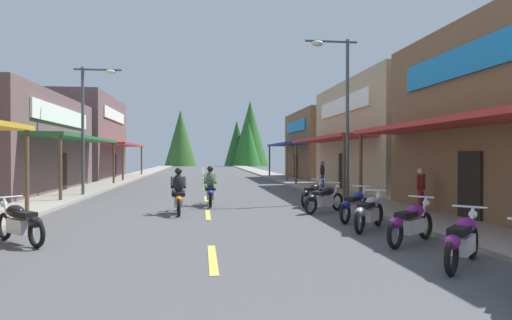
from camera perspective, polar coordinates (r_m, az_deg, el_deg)
The scene contains 21 objects.
ground at distance 32.96m, azimuth -6.76°, elevation -2.92°, with size 10.80×95.57×0.10m, color #4C4C4F.
sidewalk_left at distance 33.56m, azimuth -17.99°, elevation -2.70°, with size 2.25×95.57×0.12m, color gray.
sidewalk_right at distance 33.63m, azimuth 4.43°, elevation -2.66°, with size 2.25×95.57×0.12m, color gray.
centerline_dashes at distance 35.79m, azimuth -6.79°, elevation -2.56°, with size 0.16×69.66×0.01m.
storefront_left_far at distance 40.24m, azimuth -23.56°, elevation 2.66°, with size 9.71×11.74×6.92m.
storefront_right_middle at distance 26.19m, azimuth 18.74°, elevation 2.95°, with size 8.98×11.42×6.12m.
storefront_right_far at distance 37.41m, azimuth 10.21°, elevation 1.88°, with size 8.46×9.83×5.63m.
streetlamp_left at distance 22.24m, azimuth -20.87°, elevation 5.85°, with size 2.19×0.30×6.16m.
streetlamp_right at distance 18.51m, azimuth 10.93°, elevation 8.02°, with size 2.19×0.30×6.78m.
motorcycle_parked_right_1 at distance 8.63m, azimuth 25.40°, elevation -9.39°, with size 1.59×1.57×1.04m.
motorcycle_parked_right_2 at distance 10.37m, azimuth 19.58°, elevation -7.68°, with size 1.74×1.40×1.04m.
motorcycle_parked_right_3 at distance 11.97m, azimuth 14.59°, elevation -6.56°, with size 1.46×1.70×1.04m.
motorcycle_parked_right_4 at distance 13.48m, azimuth 12.83°, elevation -5.75°, with size 1.52×1.65×1.04m.
motorcycle_parked_right_5 at distance 15.29m, azimuth 8.89°, elevation -4.99°, with size 1.77×1.36×1.04m.
motorcycle_parked_right_6 at distance 17.16m, azimuth 7.43°, elevation -4.38°, with size 1.38×1.76×1.04m.
motorcycle_parked_left_2 at distance 11.11m, azimuth -28.47°, elevation -7.17°, with size 1.61×1.55×1.04m.
rider_cruising_lead at distance 14.99m, azimuth -10.11°, elevation -4.46°, with size 0.60×2.14×1.57m.
rider_cruising_trailing at distance 17.30m, azimuth -6.01°, elevation -3.78°, with size 0.60×2.14×1.57m.
pedestrian_by_shop at distance 15.62m, azimuth 20.74°, elevation -3.40°, with size 0.48×0.42×1.56m.
pedestrian_browsing at distance 25.03m, azimuth 8.67°, elevation -1.76°, with size 0.26×0.57×1.64m.
treeline_backdrop at distance 81.82m, azimuth -3.54°, elevation 2.97°, with size 19.37×8.60×12.32m.
Camera 1 is at (-0.20, -0.11, 1.98)m, focal length 30.57 mm.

